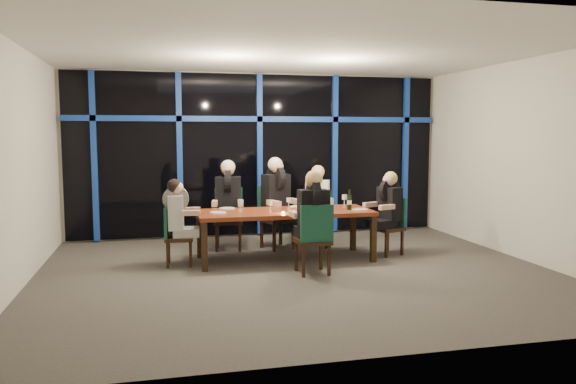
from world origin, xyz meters
name	(u,v)px	position (x,y,z in m)	size (l,w,h in m)	color
room	(298,124)	(0.00, 0.00, 2.02)	(7.04, 7.00, 3.02)	#4E4945
window_wall	(260,152)	(0.01, 2.93, 1.55)	(6.86, 0.43, 2.94)	black
dining_table	(285,215)	(0.00, 0.80, 0.68)	(2.60, 1.00, 0.75)	maroon
chair_far_left	(229,215)	(-0.72, 1.83, 0.56)	(0.53, 0.53, 1.00)	black
chair_far_mid	(274,213)	(0.04, 1.74, 0.57)	(0.62, 0.62, 1.03)	black
chair_far_right	(318,215)	(0.79, 1.74, 0.52)	(0.57, 0.57, 0.93)	black
chair_end_left	(174,233)	(-1.64, 0.81, 0.48)	(0.43, 0.43, 0.85)	black
chair_end_right	(391,223)	(1.72, 0.82, 0.50)	(0.53, 0.53, 0.89)	black
chair_near_mid	(314,236)	(0.18, -0.17, 0.54)	(0.46, 0.46, 0.96)	black
diner_far_left	(228,192)	(-0.73, 1.75, 0.96)	(0.54, 0.66, 0.97)	black
diner_far_mid	(277,190)	(0.07, 1.66, 0.98)	(0.63, 0.70, 1.00)	black
diner_far_right	(317,194)	(0.75, 1.66, 0.89)	(0.58, 0.64, 0.91)	white
diner_end_left	(178,209)	(-1.57, 0.80, 0.82)	(0.55, 0.44, 0.83)	black
diner_end_right	(388,201)	(1.65, 0.80, 0.85)	(0.61, 0.54, 0.87)	black
diner_near_mid	(313,207)	(0.18, -0.09, 0.92)	(0.48, 0.60, 0.94)	black
plate_far_left	(227,208)	(-0.82, 1.19, 0.76)	(0.24, 0.24, 0.01)	white
plate_far_mid	(297,207)	(0.28, 1.14, 0.76)	(0.24, 0.24, 0.01)	white
plate_far_right	(313,206)	(0.53, 1.15, 0.76)	(0.24, 0.24, 0.01)	white
plate_end_left	(218,213)	(-1.01, 0.76, 0.76)	(0.24, 0.24, 0.01)	white
plate_end_right	(360,209)	(1.12, 0.61, 0.76)	(0.24, 0.24, 0.01)	white
plate_near_mid	(301,213)	(0.17, 0.48, 0.76)	(0.24, 0.24, 0.01)	white
wine_bottle	(349,202)	(0.97, 0.68, 0.87)	(0.07, 0.07, 0.31)	black
water_pitcher	(330,204)	(0.67, 0.70, 0.84)	(0.12, 0.10, 0.19)	silver
tea_light	(283,213)	(-0.10, 0.49, 0.76)	(0.04, 0.04, 0.03)	#F09348
wine_glass_a	(270,204)	(-0.24, 0.73, 0.87)	(0.06, 0.06, 0.16)	silver
wine_glass_b	(289,201)	(0.10, 1.00, 0.87)	(0.06, 0.06, 0.17)	silver
wine_glass_c	(314,202)	(0.44, 0.73, 0.87)	(0.06, 0.06, 0.17)	silver
wine_glass_d	(240,202)	(-0.66, 0.89, 0.88)	(0.07, 0.07, 0.18)	white
wine_glass_e	(344,198)	(1.00, 0.98, 0.89)	(0.08, 0.08, 0.20)	silver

